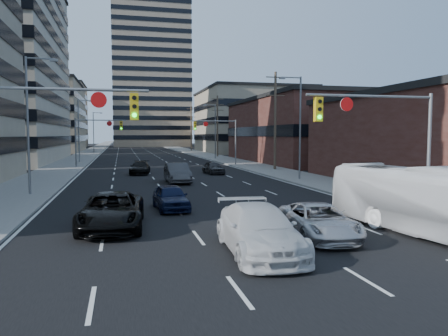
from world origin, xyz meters
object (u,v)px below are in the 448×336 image
transit_bus (431,202)px  white_van (259,230)px  sedan_blue (171,197)px  black_pickup (112,211)px  silver_suv (319,221)px

transit_bus → white_van: bearing=178.6°
white_van → sedan_blue: 9.45m
white_van → transit_bus: bearing=9.0°
black_pickup → white_van: 7.02m
white_van → sedan_blue: size_ratio=1.38×
black_pickup → silver_suv: bearing=-20.0°
white_van → silver_suv: bearing=30.9°
black_pickup → silver_suv: black_pickup is taller
black_pickup → silver_suv: 8.55m
silver_suv → transit_bus: (4.38, -0.76, 0.71)m
transit_bus → sedan_blue: size_ratio=2.47×
silver_suv → transit_bus: size_ratio=0.48×
transit_bus → sedan_blue: (-9.25, 8.44, -0.70)m
black_pickup → sedan_blue: 5.15m
white_van → transit_bus: transit_bus is taller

